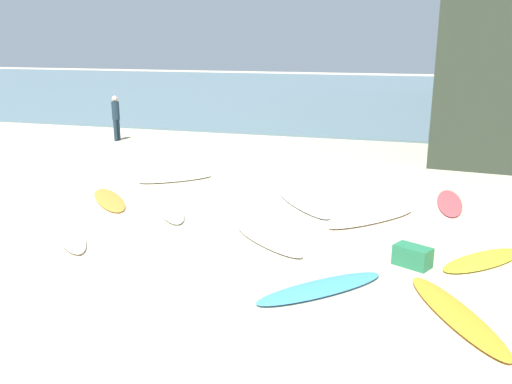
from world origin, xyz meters
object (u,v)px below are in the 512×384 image
at_px(surfboard_2, 109,200).
at_px(surfboard_5, 483,260).
at_px(surfboard_6, 69,233).
at_px(surfboard_7, 303,203).
at_px(surfboard_9, 372,218).
at_px(surfboard_0, 268,240).
at_px(surfboard_3, 321,288).
at_px(surfboard_1, 176,179).
at_px(beach_cooler, 412,256).
at_px(surfboard_10, 456,314).
at_px(beachgoer_near, 116,116).
at_px(surfboard_8, 171,210).
at_px(surfboard_4, 450,203).

bearing_deg(surfboard_2, surfboard_5, -52.14).
height_order(surfboard_6, surfboard_7, surfboard_6).
relative_size(surfboard_7, surfboard_9, 1.08).
distance_m(surfboard_5, surfboard_7, 4.43).
bearing_deg(surfboard_7, surfboard_0, -128.72).
bearing_deg(surfboard_0, surfboard_3, 77.68).
xyz_separation_m(surfboard_1, beach_cooler, (6.34, -4.24, 0.14)).
distance_m(surfboard_0, surfboard_7, 2.61).
distance_m(surfboard_10, beachgoer_near, 16.03).
distance_m(surfboard_1, surfboard_3, 7.56).
xyz_separation_m(surfboard_6, surfboard_8, (1.27, 1.93, -0.00)).
distance_m(surfboard_4, surfboard_8, 6.44).
relative_size(surfboard_8, surfboard_9, 0.85).
height_order(surfboard_0, surfboard_9, surfboard_9).
bearing_deg(surfboard_0, surfboard_5, 133.16).
bearing_deg(surfboard_5, surfboard_2, -148.02).
distance_m(surfboard_7, surfboard_9, 1.79).
xyz_separation_m(surfboard_1, surfboard_10, (6.98, -5.89, 0.00)).
height_order(surfboard_4, surfboard_9, surfboard_9).
height_order(surfboard_3, surfboard_4, surfboard_3).
distance_m(surfboard_5, surfboard_9, 2.70).
relative_size(surfboard_1, beachgoer_near, 1.19).
height_order(surfboard_2, surfboard_10, surfboard_10).
bearing_deg(surfboard_10, surfboard_8, -55.88).
distance_m(surfboard_8, surfboard_9, 4.39).
bearing_deg(surfboard_2, surfboard_1, 31.99).
bearing_deg(surfboard_4, surfboard_0, 47.16).
distance_m(surfboard_5, beach_cooler, 1.29).
bearing_deg(surfboard_4, surfboard_10, 88.64).
relative_size(surfboard_1, beach_cooler, 3.36).
height_order(surfboard_5, surfboard_9, surfboard_9).
height_order(surfboard_8, beach_cooler, beach_cooler).
xyz_separation_m(surfboard_7, surfboard_8, (-2.68, -1.42, 0.00)).
xyz_separation_m(surfboard_2, beachgoer_near, (-4.12, 7.30, 0.91)).
distance_m(surfboard_1, surfboard_10, 9.13).
height_order(surfboard_7, surfboard_9, surfboard_9).
bearing_deg(surfboard_3, surfboard_8, -172.80).
relative_size(surfboard_2, surfboard_5, 1.15).
distance_m(surfboard_1, surfboard_9, 5.79).
bearing_deg(surfboard_3, surfboard_7, 149.98).
distance_m(surfboard_3, beachgoer_near, 14.48).
bearing_deg(surfboard_6, surfboard_9, 162.27).
relative_size(surfboard_2, surfboard_9, 0.93).
bearing_deg(surfboard_10, beach_cooler, -95.95).
distance_m(surfboard_2, surfboard_8, 1.81).
relative_size(surfboard_1, surfboard_9, 0.86).
bearing_deg(surfboard_0, surfboard_1, -95.49).
height_order(surfboard_5, surfboard_8, surfboard_8).
bearing_deg(surfboard_8, surfboard_5, 137.18).
bearing_deg(surfboard_3, beachgoer_near, 176.90).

